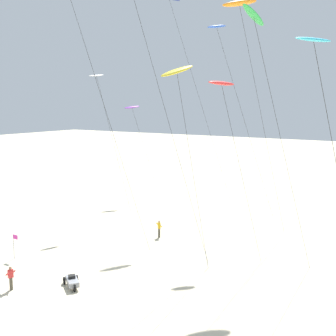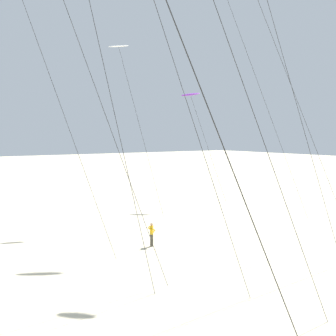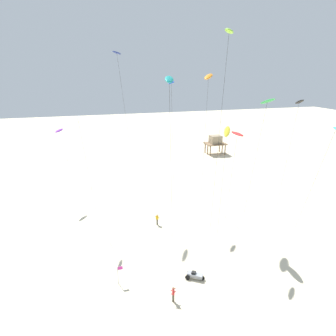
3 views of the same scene
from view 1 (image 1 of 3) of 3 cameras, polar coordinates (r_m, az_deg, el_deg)
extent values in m
plane|color=beige|center=(31.75, -9.61, -15.19)|extent=(260.00, 260.00, 0.00)
cylinder|color=#262626|center=(34.26, -7.31, 4.46)|extent=(2.41, 6.54, 20.62)
cylinder|color=#262626|center=(30.38, -0.42, 7.86)|extent=(3.05, 8.26, 24.71)
ellipsoid|color=#33BFE0|center=(21.33, 18.85, 15.92)|extent=(1.61, 1.97, 0.29)
ellipsoid|color=green|center=(28.39, 11.35, 19.36)|extent=(0.81, 2.98, 1.15)
cylinder|color=#262626|center=(30.97, 15.33, 1.38)|extent=(2.56, 6.95, 18.04)
ellipsoid|color=orange|center=(37.44, 9.53, 20.88)|extent=(2.65, 3.20, 1.10)
cylinder|color=#262626|center=(39.35, 12.72, 4.85)|extent=(2.50, 6.77, 20.62)
ellipsoid|color=blue|center=(42.50, 6.51, 18.25)|extent=(1.64, 1.86, 0.51)
cylinder|color=#262626|center=(45.36, 10.55, 4.88)|extent=(3.24, 8.80, 19.81)
ellipsoid|color=yellow|center=(29.87, 1.20, 12.82)|extent=(1.91, 2.40, 1.18)
cylinder|color=#262626|center=(31.28, 3.43, -1.21)|extent=(1.13, 3.03, 14.84)
ellipsoid|color=red|center=(30.38, 7.16, 11.16)|extent=(1.27, 3.20, 0.43)
cylinder|color=#262626|center=(32.62, 9.96, -1.64)|extent=(1.70, 4.59, 14.03)
cylinder|color=#262626|center=(51.36, 4.70, 7.68)|extent=(3.55, 9.64, 23.84)
ellipsoid|color=purple|center=(57.95, -4.84, 8.09)|extent=(1.66, 2.15, 0.61)
cylinder|color=#262626|center=(59.53, -3.00, 2.19)|extent=(1.52, 4.11, 12.15)
ellipsoid|color=white|center=(47.78, -9.53, 12.10)|extent=(0.96, 1.92, 0.40)
cylinder|color=#262626|center=(48.95, -7.16, 2.81)|extent=(1.45, 3.92, 15.68)
cylinder|color=#4C4738|center=(41.47, -1.19, -8.64)|extent=(0.22, 0.22, 0.88)
cube|color=gold|center=(41.26, -1.20, -7.67)|extent=(0.39, 0.37, 0.58)
sphere|color=tan|center=(41.15, -1.20, -7.14)|extent=(0.20, 0.20, 0.20)
cylinder|color=gold|center=(41.45, -1.28, -7.53)|extent=(0.39, 0.44, 0.39)
cylinder|color=gold|center=(41.04, -1.11, -7.69)|extent=(0.39, 0.44, 0.39)
cylinder|color=#4C4738|center=(32.38, -20.20, -14.29)|extent=(0.22, 0.22, 0.88)
cube|color=red|center=(32.11, -20.27, -13.08)|extent=(0.26, 0.37, 0.58)
sphere|color=#9E7051|center=(31.97, -20.31, -12.42)|extent=(0.20, 0.20, 0.20)
cylinder|color=red|center=(32.01, -20.64, -13.08)|extent=(0.51, 0.19, 0.39)
cylinder|color=red|center=(32.18, -19.92, -12.92)|extent=(0.51, 0.19, 0.39)
cube|color=gray|center=(31.63, -12.65, -14.51)|extent=(1.79, 1.55, 0.36)
cube|color=black|center=(31.66, -12.71, -13.94)|extent=(0.61, 0.61, 0.20)
cylinder|color=black|center=(30.97, -12.36, -15.38)|extent=(0.49, 0.40, 0.52)
cylinder|color=black|center=(32.43, -12.05, -14.24)|extent=(0.49, 0.40, 0.52)
cylinder|color=black|center=(32.30, -13.68, -14.40)|extent=(0.49, 0.40, 0.52)
cylinder|color=gray|center=(38.09, -19.90, -9.80)|extent=(0.05, 0.05, 2.10)
cube|color=#D8339E|center=(37.63, -19.70, -8.66)|extent=(0.52, 0.03, 0.36)
camera|label=2|loc=(18.66, 39.77, -8.61)|focal=44.91mm
camera|label=3|loc=(32.59, -68.55, 18.86)|focal=31.63mm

